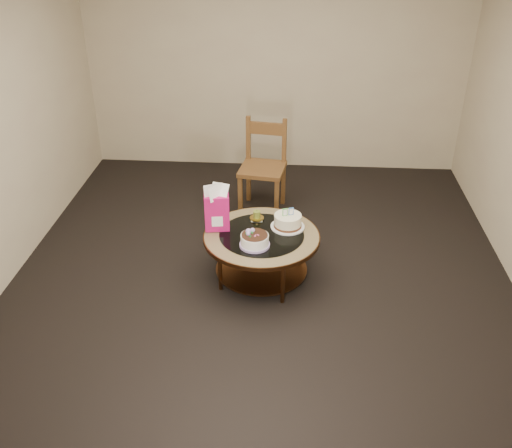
# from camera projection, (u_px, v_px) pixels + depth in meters

# --- Properties ---
(ground) EXTENTS (5.00, 5.00, 0.00)m
(ground) POSITION_uv_depth(u_px,v_px,m) (261.00, 277.00, 5.18)
(ground) COLOR black
(ground) RESTS_ON ground
(room_walls) EXTENTS (4.52, 5.02, 2.61)m
(room_walls) POSITION_uv_depth(u_px,v_px,m) (262.00, 115.00, 4.41)
(room_walls) COLOR #BFB190
(room_walls) RESTS_ON ground
(coffee_table) EXTENTS (1.02, 1.02, 0.46)m
(coffee_table) POSITION_uv_depth(u_px,v_px,m) (262.00, 242.00, 4.99)
(coffee_table) COLOR #563118
(coffee_table) RESTS_ON ground
(decorated_cake) EXTENTS (0.26, 0.26, 0.15)m
(decorated_cake) POSITION_uv_depth(u_px,v_px,m) (255.00, 241.00, 4.77)
(decorated_cake) COLOR #AA8ECA
(decorated_cake) RESTS_ON coffee_table
(cream_cake) EXTENTS (0.30, 0.30, 0.19)m
(cream_cake) POSITION_uv_depth(u_px,v_px,m) (288.00, 221.00, 5.03)
(cream_cake) COLOR white
(cream_cake) RESTS_ON coffee_table
(gift_bag) EXTENTS (0.23, 0.18, 0.42)m
(gift_bag) POSITION_uv_depth(u_px,v_px,m) (217.00, 208.00, 4.93)
(gift_bag) COLOR #D51463
(gift_bag) RESTS_ON coffee_table
(pillar_candle) EXTENTS (0.13, 0.13, 0.10)m
(pillar_candle) POSITION_uv_depth(u_px,v_px,m) (257.00, 216.00, 5.16)
(pillar_candle) COLOR #CBB453
(pillar_candle) RESTS_ON coffee_table
(dining_chair) EXTENTS (0.52, 0.52, 0.99)m
(dining_chair) POSITION_uv_depth(u_px,v_px,m) (263.00, 166.00, 6.07)
(dining_chair) COLOR brown
(dining_chair) RESTS_ON ground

